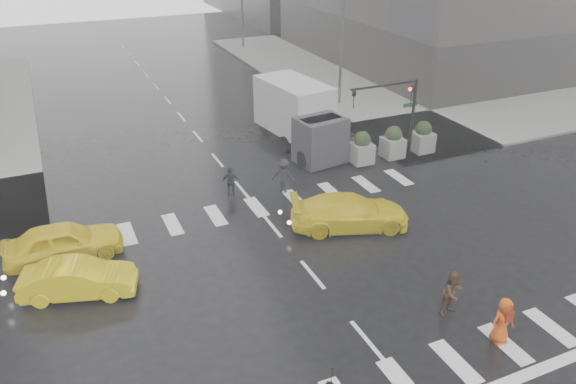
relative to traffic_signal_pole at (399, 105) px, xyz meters
name	(u,v)px	position (x,y,z in m)	size (l,w,h in m)	color
ground	(313,275)	(-9.01, -8.01, -3.22)	(120.00, 120.00, 0.00)	black
sidewalk_ne	(440,91)	(10.49, 9.49, -3.14)	(35.00, 35.00, 0.15)	slate
road_markings	(313,274)	(-9.01, -8.01, -3.21)	(18.00, 48.00, 0.01)	silver
traffic_signal_pole	(399,105)	(0.00, 0.00, 0.00)	(4.45, 0.42, 4.50)	black
street_lamp_near	(340,35)	(1.86, 9.99, 1.73)	(2.15, 0.22, 9.00)	#59595B
planter_west	(362,148)	(-2.01, 0.19, -2.23)	(1.10, 1.10, 1.80)	slate
planter_mid	(393,143)	(-0.01, 0.19, -2.23)	(1.10, 1.10, 1.80)	slate
planter_east	(423,137)	(1.99, 0.19, -2.23)	(1.10, 1.10, 1.80)	slate
pedestrian_brown	(453,293)	(-5.65, -12.01, -2.36)	(0.84, 0.65, 1.72)	#412917
pedestrian_orange	(503,321)	(-5.10, -13.80, -2.38)	(0.85, 0.60, 1.65)	#D14B0E
pedestrian_far_a	(231,182)	(-9.69, -0.45, -2.45)	(0.90, 0.55, 1.54)	black
pedestrian_far_b	(283,176)	(-7.20, -1.06, -2.33)	(1.14, 0.63, 1.77)	black
taxi_front	(63,242)	(-17.55, -2.94, -2.44)	(1.82, 4.53, 1.54)	yellow
taxi_mid	(78,279)	(-17.28, -5.65, -2.55)	(1.42, 4.06, 1.34)	yellow
taxi_rear	(350,212)	(-5.92, -5.41, -2.47)	(2.10, 4.55, 1.50)	yellow
box_truck	(301,115)	(-3.97, 3.83, -1.24)	(2.61, 6.97, 3.70)	silver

